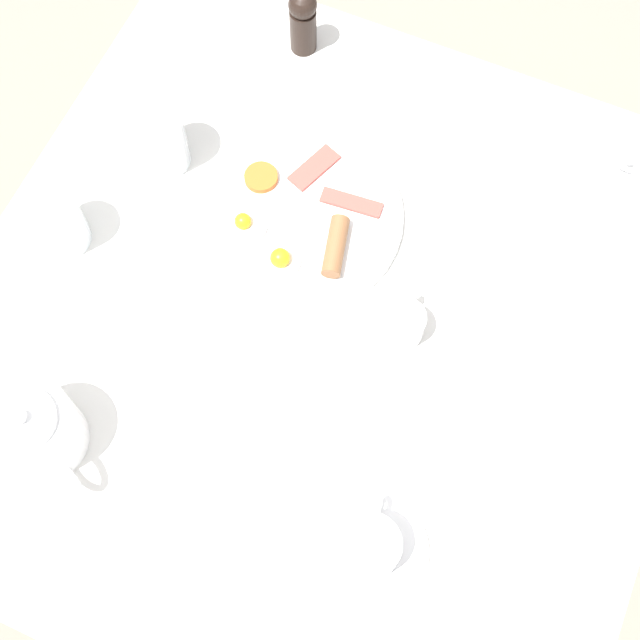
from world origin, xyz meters
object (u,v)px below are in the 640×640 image
(water_glass_short, at_px, (56,221))
(napkin_folded, at_px, (547,307))
(creamer_jug, at_px, (403,324))
(knife_by_plate, at_px, (494,161))
(teapot_near, at_px, (36,431))
(fork_spare, at_px, (267,406))
(fork_by_plate, at_px, (556,520))
(pepper_grinder, at_px, (303,20))
(breakfast_plate, at_px, (298,218))
(water_glass_tall, at_px, (159,137))
(teacup_with_saucer_left, at_px, (369,548))

(water_glass_short, xyz_separation_m, napkin_folded, (0.18, -0.68, -0.05))
(creamer_jug, height_order, knife_by_plate, creamer_jug)
(teapot_near, height_order, water_glass_short, teapot_near)
(creamer_jug, height_order, fork_spare, creamer_jug)
(fork_by_plate, height_order, fork_spare, same)
(knife_by_plate, bearing_deg, pepper_grinder, 76.86)
(water_glass_short, bearing_deg, fork_spare, -106.78)
(breakfast_plate, bearing_deg, pepper_grinder, 22.40)
(knife_by_plate, bearing_deg, napkin_folded, -143.05)
(pepper_grinder, height_order, fork_by_plate, pepper_grinder)
(water_glass_tall, distance_m, fork_by_plate, 0.77)
(teacup_with_saucer_left, xyz_separation_m, fork_spare, (0.12, 0.20, -0.03))
(teapot_near, height_order, napkin_folded, teapot_near)
(water_glass_short, bearing_deg, breakfast_plate, -61.50)
(teacup_with_saucer_left, bearing_deg, knife_by_plate, 4.18)
(water_glass_tall, bearing_deg, knife_by_plate, -67.06)
(breakfast_plate, distance_m, napkin_folded, 0.38)
(water_glass_tall, distance_m, creamer_jug, 0.45)
(water_glass_tall, xyz_separation_m, knife_by_plate, (0.19, -0.46, -0.06))
(breakfast_plate, distance_m, pepper_grinder, 0.32)
(fork_by_plate, bearing_deg, knife_by_plate, 27.99)
(teapot_near, distance_m, knife_by_plate, 0.76)
(breakfast_plate, distance_m, fork_spare, 0.29)
(water_glass_tall, bearing_deg, teacup_with_saucer_left, -129.47)
(teacup_with_saucer_left, bearing_deg, fork_by_plate, -57.41)
(breakfast_plate, bearing_deg, water_glass_short, 118.50)
(breakfast_plate, height_order, water_glass_short, water_glass_short)
(fork_by_plate, bearing_deg, pepper_grinder, 47.33)
(fork_by_plate, bearing_deg, water_glass_short, 82.53)
(breakfast_plate, xyz_separation_m, teapot_near, (-0.44, 0.17, 0.04))
(teacup_with_saucer_left, xyz_separation_m, napkin_folded, (0.41, -0.10, -0.02))
(breakfast_plate, height_order, pepper_grinder, pepper_grinder)
(creamer_jug, xyz_separation_m, fork_spare, (-0.17, 0.13, -0.03))
(water_glass_short, distance_m, creamer_jug, 0.51)
(napkin_folded, bearing_deg, teapot_near, 129.30)
(water_glass_short, relative_size, fork_by_plate, 0.66)
(fork_spare, bearing_deg, teapot_near, 122.95)
(napkin_folded, distance_m, knife_by_plate, 0.25)
(pepper_grinder, distance_m, napkin_folded, 0.57)
(fork_by_plate, height_order, knife_by_plate, same)
(teacup_with_saucer_left, distance_m, water_glass_tall, 0.65)
(breakfast_plate, xyz_separation_m, water_glass_short, (-0.16, 0.30, 0.05))
(water_glass_short, bearing_deg, water_glass_tall, -22.10)
(pepper_grinder, bearing_deg, fork_spare, -160.77)
(napkin_folded, bearing_deg, teacup_with_saucer_left, 165.91)
(water_glass_short, distance_m, fork_spare, 0.40)
(breakfast_plate, bearing_deg, creamer_jug, -116.28)
(teacup_with_saucer_left, distance_m, napkin_folded, 0.42)
(breakfast_plate, distance_m, water_glass_tall, 0.23)
(fork_by_plate, bearing_deg, teacup_with_saucer_left, 122.59)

